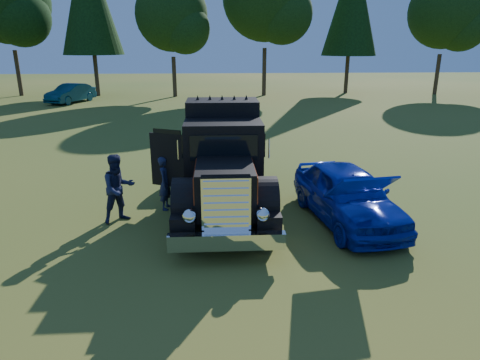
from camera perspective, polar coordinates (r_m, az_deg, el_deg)
name	(u,v)px	position (r m, az deg, el deg)	size (l,w,h in m)	color
ground	(234,242)	(10.39, -0.80, -8.22)	(120.00, 120.00, 0.00)	#2B5218
treeline	(222,3)	(38.54, -2.40, 22.49)	(72.10, 19.12, 13.84)	#2D2116
diamond_t_truck	(223,165)	(12.01, -2.26, 1.95)	(3.29, 7.16, 3.00)	black
hotrod_coupe	(347,194)	(11.61, 14.12, -1.88)	(2.41, 4.62, 1.89)	#072BA3
spectator_near	(166,183)	(12.30, -9.90, -0.40)	(0.56, 0.37, 1.55)	#1D1E45
spectator_far	(118,188)	(11.67, -15.90, -1.08)	(0.89, 0.70, 1.84)	#1A2A3D
distant_teal_car	(71,93)	(37.21, -21.64, 10.69)	(1.56, 4.47, 1.47)	#0B4145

